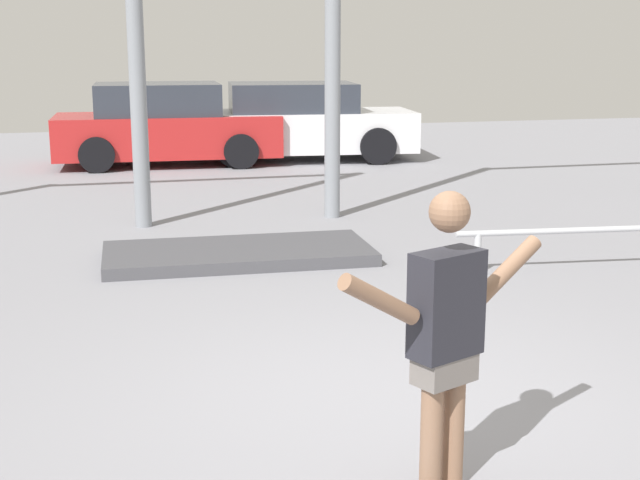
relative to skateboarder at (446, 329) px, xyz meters
The scene contains 6 objects.
ground_plane 1.40m from the skateboarder, 83.97° to the left, with size 36.00×36.00×0.00m, color gray.
skateboarder is the anchor object (origin of this frame).
manual_pad 5.16m from the skateboarder, 92.55° to the left, with size 2.77×1.26×0.13m, color #47474C.
grind_rail 4.90m from the skateboarder, 52.17° to the left, with size 2.51×0.31×0.43m.
parked_car_red 12.60m from the skateboarder, 91.59° to the left, with size 4.09×2.08×1.47m.
parked_car_white 12.77m from the skateboarder, 80.29° to the left, with size 4.37×2.23×1.45m.
Camera 1 is at (-1.74, -4.98, 2.26)m, focal length 50.00 mm.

